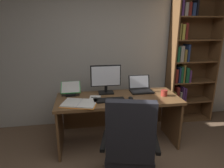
% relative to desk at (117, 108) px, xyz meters
% --- Properties ---
extents(wall_back, '(5.42, 0.12, 2.56)m').
position_rel_desk_xyz_m(wall_back, '(0.14, 0.78, 0.74)').
color(wall_back, '#B2ADA3').
rests_on(wall_back, ground).
extents(desk, '(1.73, 0.68, 0.74)m').
position_rel_desk_xyz_m(desk, '(0.00, 0.00, 0.00)').
color(desk, brown).
rests_on(desk, ground).
extents(bookshelf, '(0.83, 0.32, 2.23)m').
position_rel_desk_xyz_m(bookshelf, '(1.37, 0.54, 0.56)').
color(bookshelf, brown).
rests_on(bookshelf, ground).
extents(office_chair, '(0.69, 0.60, 1.06)m').
position_rel_desk_xyz_m(office_chair, '(-0.04, -0.92, -0.09)').
color(office_chair, black).
rests_on(office_chair, ground).
extents(monitor, '(0.45, 0.16, 0.43)m').
position_rel_desk_xyz_m(monitor, '(-0.15, 0.14, 0.41)').
color(monitor, black).
rests_on(monitor, desk).
extents(laptop, '(0.33, 0.29, 0.23)m').
position_rel_desk_xyz_m(laptop, '(0.40, 0.14, 0.25)').
color(laptop, black).
rests_on(laptop, desk).
extents(keyboard, '(0.42, 0.15, 0.02)m').
position_rel_desk_xyz_m(keyboard, '(-0.15, -0.19, 0.21)').
color(keyboard, black).
rests_on(keyboard, desk).
extents(computer_mouse, '(0.06, 0.10, 0.04)m').
position_rel_desk_xyz_m(computer_mouse, '(0.15, -0.19, 0.22)').
color(computer_mouse, black).
rests_on(computer_mouse, desk).
extents(reading_stand_with_book, '(0.28, 0.27, 0.16)m').
position_rel_desk_xyz_m(reading_stand_with_book, '(-0.67, 0.20, 0.28)').
color(reading_stand_with_book, black).
rests_on(reading_stand_with_book, desk).
extents(open_binder, '(0.51, 0.43, 0.02)m').
position_rel_desk_xyz_m(open_binder, '(-0.54, -0.24, 0.21)').
color(open_binder, orange).
rests_on(open_binder, desk).
extents(notepad, '(0.19, 0.24, 0.01)m').
position_rel_desk_xyz_m(notepad, '(-0.33, -0.07, 0.21)').
color(notepad, silver).
rests_on(notepad, desk).
extents(pen, '(0.14, 0.05, 0.01)m').
position_rel_desk_xyz_m(pen, '(-0.31, -0.07, 0.22)').
color(pen, black).
rests_on(pen, notepad).
extents(coffee_mug, '(0.09, 0.09, 0.09)m').
position_rel_desk_xyz_m(coffee_mug, '(0.67, -0.12, 0.25)').
color(coffee_mug, maroon).
rests_on(coffee_mug, desk).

